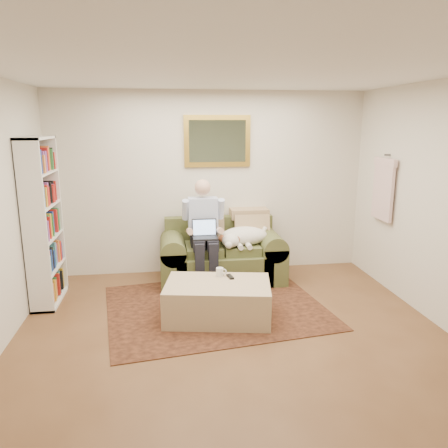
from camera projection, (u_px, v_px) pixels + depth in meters
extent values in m
cube|color=brown|center=(239.00, 354.00, 4.17)|extent=(4.50, 5.00, 0.01)
cube|color=white|center=(241.00, 67.00, 3.58)|extent=(4.50, 5.00, 0.01)
cube|color=silver|center=(210.00, 183.00, 6.28)|extent=(4.50, 0.01, 2.60)
cube|color=black|center=(216.00, 307.00, 5.22)|extent=(2.75, 2.33, 0.01)
cube|color=#444E29|center=(222.00, 266.00, 6.07)|extent=(1.28, 0.82, 0.42)
cube|color=#444E29|center=(219.00, 231.00, 6.32)|extent=(1.55, 0.18, 0.43)
cube|color=#444E29|center=(173.00, 265.00, 5.96)|extent=(0.34, 0.82, 0.85)
cube|color=#444E29|center=(269.00, 261.00, 6.15)|extent=(0.34, 0.82, 0.85)
cube|color=#444E29|center=(204.00, 249.00, 5.92)|extent=(0.49, 0.55, 0.12)
cube|color=#444E29|center=(241.00, 248.00, 5.99)|extent=(0.49, 0.55, 0.12)
cube|color=black|center=(205.00, 238.00, 5.69)|extent=(0.33, 0.23, 0.02)
cube|color=black|center=(204.00, 227.00, 5.78)|extent=(0.33, 0.06, 0.23)
cube|color=#99BFF2|center=(204.00, 227.00, 5.77)|extent=(0.30, 0.05, 0.19)
cube|color=#CCB488|center=(218.00, 301.00, 4.89)|extent=(1.27, 0.93, 0.42)
cylinder|color=white|center=(220.00, 272.00, 5.05)|extent=(0.08, 0.08, 0.10)
cube|color=black|center=(230.00, 277.00, 5.01)|extent=(0.07, 0.16, 0.02)
cube|color=gold|center=(217.00, 141.00, 6.14)|extent=(0.94, 0.04, 0.72)
cube|color=gray|center=(217.00, 141.00, 6.12)|extent=(0.80, 0.01, 0.58)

